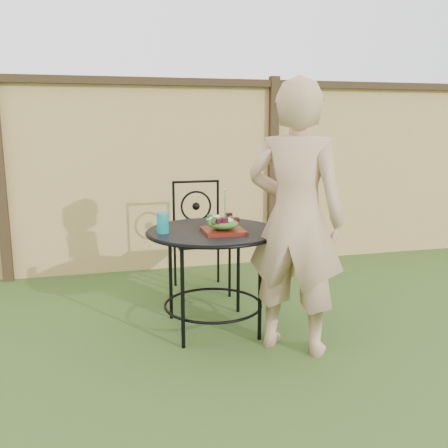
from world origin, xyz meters
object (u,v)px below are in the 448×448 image
patio_table (213,249)px  salad_plate (223,231)px  patio_chair (200,234)px  diner (295,219)px

patio_table → salad_plate: size_ratio=3.42×
patio_chair → diner: size_ratio=0.55×
patio_table → patio_chair: bearing=84.2°
patio_chair → salad_plate: bearing=-92.3°
diner → salad_plate: bearing=-2.6°
diner → salad_plate: (-0.38, 0.32, -0.12)m
patio_chair → diner: 1.39m
patio_table → diner: 0.67m
patio_chair → salad_plate: size_ratio=3.52×
diner → patio_chair: bearing=-37.5°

